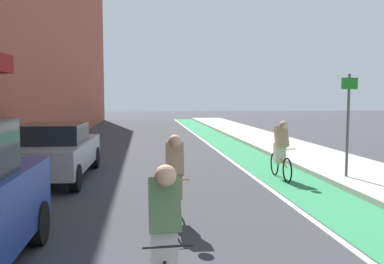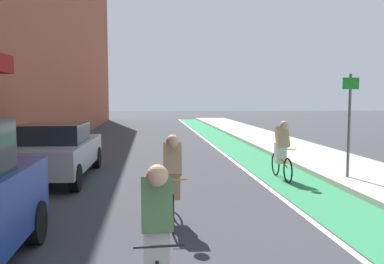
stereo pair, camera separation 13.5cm
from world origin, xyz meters
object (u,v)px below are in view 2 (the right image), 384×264
object	(u,v)px
cyclist_lead	(157,231)
street_sign_post	(349,116)
cyclist_trailing	(282,150)
parked_sedan_silver	(56,150)
cyclist_mid	(172,178)

from	to	relation	value
cyclist_lead	street_sign_post	xyz separation A→B (m)	(5.14, 5.90, 0.90)
cyclist_trailing	street_sign_post	size ratio (longest dim) A/B	0.63
parked_sedan_silver	cyclist_mid	xyz separation A→B (m)	(2.96, -4.22, 0.02)
cyclist_mid	cyclist_trailing	size ratio (longest dim) A/B	0.99
parked_sedan_silver	cyclist_trailing	size ratio (longest dim) A/B	2.56
cyclist_lead	street_sign_post	bearing A→B (deg)	48.97
parked_sedan_silver	street_sign_post	bearing A→B (deg)	-9.15
cyclist_mid	parked_sedan_silver	bearing A→B (deg)	125.06
parked_sedan_silver	cyclist_trailing	world-z (taller)	cyclist_trailing
cyclist_mid	cyclist_trailing	world-z (taller)	cyclist_trailing
parked_sedan_silver	cyclist_mid	bearing A→B (deg)	-54.94
parked_sedan_silver	cyclist_trailing	distance (m)	6.18
cyclist_lead	cyclist_mid	world-z (taller)	cyclist_mid
parked_sedan_silver	street_sign_post	xyz separation A→B (m)	(7.77, -1.25, 0.96)
cyclist_mid	cyclist_trailing	bearing A→B (deg)	47.92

